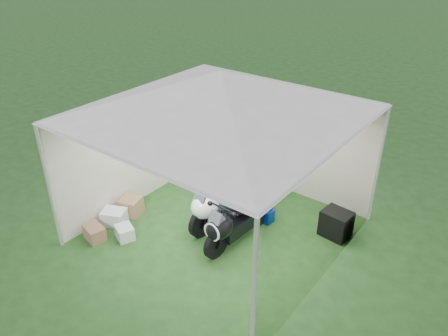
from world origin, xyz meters
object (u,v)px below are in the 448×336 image
at_px(motorcycle_white, 224,198).
at_px(equipment_box, 336,224).
at_px(crate_3, 95,233).
at_px(person_blue_jacket, 228,186).
at_px(person_dark_jacket, 243,167).
at_px(paddock_stand, 264,215).
at_px(crate_0, 114,217).
at_px(motorcycle_black, 237,218).
at_px(crate_1, 131,206).
at_px(canopy_tent, 222,97).
at_px(crate_2, 125,232).

xyz_separation_m(motorcycle_white, equipment_box, (1.85, 0.88, -0.29)).
height_order(equipment_box, crate_3, equipment_box).
height_order(motorcycle_white, crate_3, motorcycle_white).
bearing_deg(person_blue_jacket, person_dark_jacket, -133.06).
xyz_separation_m(paddock_stand, equipment_box, (1.26, 0.39, 0.12)).
bearing_deg(crate_3, person_blue_jacket, 44.47).
bearing_deg(crate_0, motorcycle_black, 23.95).
xyz_separation_m(paddock_stand, crate_3, (-2.10, -2.30, 0.00)).
xyz_separation_m(motorcycle_black, crate_1, (-2.14, -0.53, -0.33)).
height_order(motorcycle_black, equipment_box, motorcycle_black).
relative_size(equipment_box, crate_1, 1.33).
xyz_separation_m(motorcycle_black, paddock_stand, (0.05, 0.83, -0.37)).
height_order(motorcycle_black, crate_3, motorcycle_black).
distance_m(equipment_box, crate_0, 4.07).
height_order(person_blue_jacket, crate_0, person_blue_jacket).
bearing_deg(equipment_box, motorcycle_black, -137.25).
height_order(canopy_tent, crate_3, canopy_tent).
bearing_deg(person_blue_jacket, crate_3, -16.23).
bearing_deg(motorcycle_white, canopy_tent, -53.09).
xyz_separation_m(equipment_box, crate_1, (-3.45, -1.75, -0.08)).
relative_size(person_blue_jacket, crate_0, 4.25).
xyz_separation_m(paddock_stand, crate_0, (-2.19, -1.78, 0.01)).
bearing_deg(crate_1, equipment_box, 26.85).
xyz_separation_m(paddock_stand, person_dark_jacket, (-0.67, 0.25, 0.70)).
bearing_deg(person_blue_jacket, motorcycle_white, -96.59).
bearing_deg(person_dark_jacket, motorcycle_black, 138.29).
relative_size(canopy_tent, motorcycle_black, 3.10).
height_order(equipment_box, crate_1, equipment_box).
height_order(paddock_stand, equipment_box, equipment_box).
height_order(motorcycle_black, person_blue_jacket, person_blue_jacket).
xyz_separation_m(person_blue_jacket, crate_2, (-1.29, -1.34, -0.79)).
xyz_separation_m(motorcycle_white, person_dark_jacket, (-0.09, 0.74, 0.29)).
xyz_separation_m(motorcycle_black, crate_2, (-1.64, -1.13, -0.38)).
xyz_separation_m(motorcycle_white, motorcycle_black, (0.53, -0.34, -0.04)).
height_order(canopy_tent, motorcycle_black, canopy_tent).
bearing_deg(person_dark_jacket, crate_3, 78.85).
height_order(crate_0, crate_3, crate_0).
height_order(motorcycle_black, paddock_stand, motorcycle_black).
distance_m(crate_1, crate_3, 0.94).
xyz_separation_m(crate_1, crate_3, (0.08, -0.94, -0.04)).
xyz_separation_m(equipment_box, crate_0, (-3.45, -2.16, -0.11)).
bearing_deg(paddock_stand, person_blue_jacket, -122.43).
xyz_separation_m(person_dark_jacket, equipment_box, (1.94, 0.14, -0.58)).
height_order(canopy_tent, person_blue_jacket, canopy_tent).
bearing_deg(crate_2, paddock_stand, 49.28).
bearing_deg(canopy_tent, motorcycle_black, -14.16).
relative_size(person_dark_jacket, crate_3, 4.23).
height_order(crate_0, crate_1, crate_1).
bearing_deg(crate_2, person_blue_jacket, 45.99).
bearing_deg(crate_1, crate_0, -90.00).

